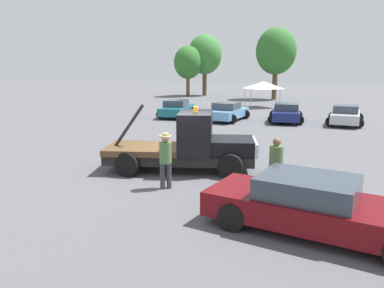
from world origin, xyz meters
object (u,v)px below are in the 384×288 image
object	(u,v)px
person_at_hood	(166,156)
canopy_tent_white	(263,85)
tree_left	(205,55)
tree_center	(276,51)
parked_car_navy	(286,113)
parked_car_teal	(177,109)
parked_car_skyblue	(227,112)
person_near_truck	(276,163)
foreground_car	(315,206)
tow_truck	(189,146)
parked_car_silver	(345,115)
tree_right	(188,63)

from	to	relation	value
person_at_hood	canopy_tent_white	world-z (taller)	canopy_tent_white
canopy_tent_white	tree_left	distance (m)	16.66
tree_center	person_at_hood	bearing A→B (deg)	-87.36
canopy_tent_white	tree_center	size ratio (longest dim) A/B	0.35
person_at_hood	tree_left	size ratio (longest dim) A/B	0.22
parked_car_navy	tree_left	world-z (taller)	tree_left
person_at_hood	parked_car_teal	world-z (taller)	person_at_hood
tree_center	parked_car_skyblue	bearing A→B (deg)	-91.58
parked_car_teal	canopy_tent_white	xyz separation A→B (m)	(5.12, 9.43, 1.51)
person_near_truck	parked_car_skyblue	size ratio (longest dim) A/B	0.41
foreground_car	parked_car_teal	xyz separation A→B (m)	(-11.12, 18.27, -0.00)
foreground_car	canopy_tent_white	world-z (taller)	canopy_tent_white
tow_truck	parked_car_navy	world-z (taller)	tow_truck
parked_car_silver	tree_right	xyz separation A→B (m)	(-18.93, 19.59, 3.77)
tree_center	tow_truck	bearing A→B (deg)	-87.31
foreground_car	parked_car_silver	xyz separation A→B (m)	(1.19, 18.52, -0.01)
person_near_truck	canopy_tent_white	world-z (taller)	canopy_tent_white
person_at_hood	tree_center	world-z (taller)	tree_center
foreground_car	person_near_truck	xyz separation A→B (m)	(-1.23, 2.11, 0.40)
parked_car_skyblue	parked_car_navy	xyz separation A→B (m)	(4.09, 0.83, -0.00)
person_at_hood	person_near_truck	bearing A→B (deg)	57.20
tree_left	tree_center	xyz separation A→B (m)	(9.91, -3.02, 0.19)
tow_truck	tree_center	bearing A→B (deg)	76.79
parked_car_teal	canopy_tent_white	bearing A→B (deg)	-35.78
foreground_car	parked_car_skyblue	distance (m)	18.87
parked_car_teal	parked_car_silver	distance (m)	12.31
parked_car_navy	parked_car_skyblue	bearing A→B (deg)	95.17
person_at_hood	parked_car_silver	size ratio (longest dim) A/B	0.42
person_near_truck	person_at_hood	size ratio (longest dim) A/B	1.00
parked_car_skyblue	tree_left	xyz separation A→B (m)	(-9.36, 22.87, 4.84)
person_near_truck	parked_car_skyblue	world-z (taller)	person_near_truck
person_at_hood	parked_car_skyblue	distance (m)	15.99
person_at_hood	tree_center	xyz separation A→B (m)	(-1.65, 35.68, 4.60)
tow_truck	canopy_tent_white	distance (m)	23.73
tree_center	tree_left	bearing A→B (deg)	163.02
person_near_truck	tree_center	bearing A→B (deg)	49.66
tree_left	tree_right	distance (m)	3.01
tow_truck	parked_car_teal	xyz separation A→B (m)	(-6.40, 14.23, -0.30)
person_near_truck	person_at_hood	bearing A→B (deg)	137.40
tree_right	parked_car_silver	bearing A→B (deg)	-45.98
parked_car_teal	tree_right	world-z (taller)	tree_right
person_at_hood	parked_car_teal	xyz separation A→B (m)	(-6.48, 16.52, -0.42)
foreground_car	tree_left	bearing A→B (deg)	122.16
person_at_hood	parked_car_silver	xyz separation A→B (m)	(5.83, 16.76, -0.42)
tow_truck	parked_car_teal	world-z (taller)	tow_truck
parked_car_teal	tree_right	bearing A→B (deg)	11.16
parked_car_teal	tree_center	bearing A→B (deg)	-21.46
parked_car_navy	tree_left	size ratio (longest dim) A/B	0.54
person_near_truck	tree_left	size ratio (longest dim) A/B	0.22
parked_car_navy	canopy_tent_white	distance (m)	9.96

